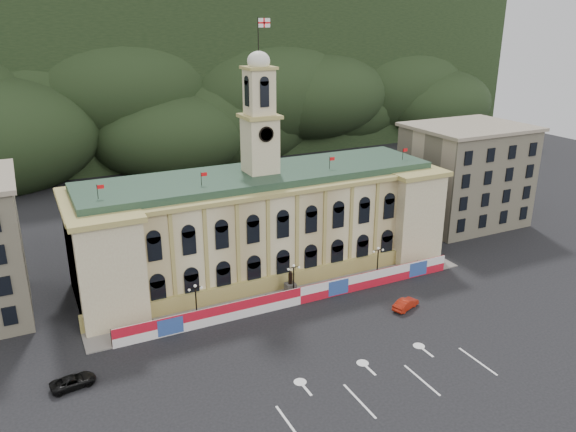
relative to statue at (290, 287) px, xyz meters
name	(u,v)px	position (x,y,z in m)	size (l,w,h in m)	color
ground	(360,361)	(0.00, -18.00, -1.19)	(260.00, 260.00, 0.00)	black
lane_markings	(386,385)	(0.00, -23.00, -1.18)	(26.00, 10.00, 0.02)	white
hill_ridge	(130,83)	(0.03, 103.99, 18.30)	(230.00, 80.00, 64.00)	black
city_hall	(262,222)	(0.00, 9.63, 6.66)	(56.20, 17.60, 37.10)	beige
side_building_right	(465,174)	(43.00, 12.93, 8.14)	(21.00, 17.00, 18.60)	#C3B796
hoarding_fence	(300,296)	(0.06, -2.93, 0.06)	(50.00, 0.44, 2.50)	red
pavement	(291,295)	(0.00, -0.25, -1.11)	(56.00, 5.50, 0.16)	slate
statue	(290,287)	(0.00, 0.00, 0.00)	(1.40, 1.40, 3.72)	#595651
lamp_left	(196,299)	(-14.00, -1.00, 1.89)	(1.96, 0.44, 5.15)	black
lamp_center	(294,278)	(0.00, -1.00, 1.89)	(1.96, 0.44, 5.15)	black
lamp_right	(378,260)	(14.00, -1.00, 1.89)	(1.96, 0.44, 5.15)	black
red_sedan	(406,304)	(12.17, -10.39, -0.47)	(4.60, 2.91, 1.43)	#A81D0C
black_suv	(73,382)	(-30.00, -8.63, -0.54)	(4.92, 2.77, 1.30)	black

